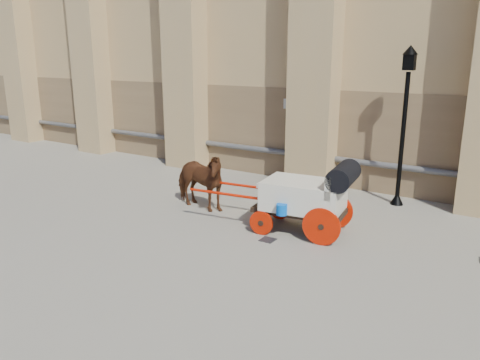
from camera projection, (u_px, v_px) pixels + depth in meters
The scene contains 5 objects.
ground at pixel (285, 225), 11.47m from camera, with size 90.00×90.00×0.00m, color slate.
horse at pixel (198, 180), 12.48m from camera, with size 0.86×1.89×1.60m, color brown.
carriage at pixel (309, 194), 10.75m from camera, with size 4.06×1.56×1.73m.
street_lamp at pixel (404, 123), 12.47m from camera, with size 0.40×0.40×4.28m.
drain_grate_near at pixel (268, 240), 10.54m from camera, with size 0.32×0.32×0.01m, color black.
Camera 1 is at (4.95, -9.64, 4.07)m, focal length 35.00 mm.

